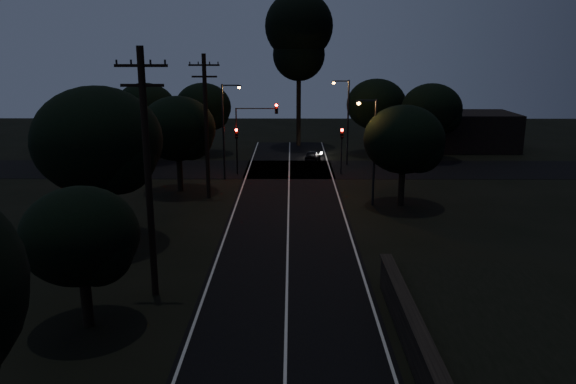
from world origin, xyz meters
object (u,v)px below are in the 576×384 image
object	(u,v)px
signal_mast	(256,125)
signal_right	(342,143)
signal_left	(237,142)
streetlight_c	(372,145)
utility_pole_mid	(148,171)
tall_pine	(299,35)
streetlight_b	(346,117)
utility_pole_far	(206,125)
car	(313,156)
streetlight_a	(225,125)

from	to	relation	value
signal_mast	signal_right	bearing A→B (deg)	-0.03
signal_left	streetlight_c	bearing A→B (deg)	-43.76
utility_pole_mid	tall_pine	xyz separation A→B (m)	(7.00, 40.00, 6.43)
streetlight_b	utility_pole_far	bearing A→B (deg)	-133.30
tall_pine	signal_mast	world-z (taller)	tall_pine
utility_pole_mid	signal_right	world-z (taller)	utility_pole_mid
streetlight_b	car	xyz separation A→B (m)	(-3.00, 2.00, -4.11)
signal_left	tall_pine	bearing A→B (deg)	69.54
streetlight_a	streetlight_b	world-z (taller)	same
signal_left	car	distance (m)	9.45
streetlight_b	signal_left	bearing A→B (deg)	-157.95
utility_pole_far	streetlight_b	distance (m)	16.51
signal_mast	streetlight_a	xyz separation A→B (m)	(-2.39, -1.99, 0.30)
utility_pole_far	signal_mast	distance (m)	8.64
utility_pole_far	streetlight_c	size ratio (longest dim) A/B	1.40
utility_pole_far	streetlight_c	world-z (taller)	utility_pole_far
signal_left	streetlight_c	size ratio (longest dim) A/B	0.55
utility_pole_far	tall_pine	xyz separation A→B (m)	(7.00, 23.00, 6.68)
car	signal_mast	bearing A→B (deg)	61.86
signal_mast	utility_pole_far	bearing A→B (deg)	-111.11
utility_pole_mid	signal_left	bearing A→B (deg)	86.79
signal_left	streetlight_a	xyz separation A→B (m)	(-0.71, -1.99, 1.80)
streetlight_c	car	size ratio (longest dim) A/B	2.43
utility_pole_far	streetlight_c	bearing A→B (deg)	-9.60
signal_mast	streetlight_b	distance (m)	9.15
signal_left	signal_mast	bearing A→B (deg)	0.13
utility_pole_far	signal_mast	world-z (taller)	utility_pole_far
signal_right	streetlight_c	bearing A→B (deg)	-82.98
signal_mast	car	bearing A→B (deg)	49.00
streetlight_b	signal_mast	bearing A→B (deg)	-154.01
signal_right	streetlight_a	xyz separation A→B (m)	(-9.91, -1.99, 1.80)
utility_pole_mid	signal_mast	world-z (taller)	utility_pole_mid
signal_right	car	bearing A→B (deg)	110.86
tall_pine	signal_left	world-z (taller)	tall_pine
utility_pole_mid	tall_pine	size ratio (longest dim) A/B	0.65
streetlight_a	streetlight_c	distance (m)	13.72
utility_pole_far	signal_left	world-z (taller)	utility_pole_far
streetlight_a	streetlight_c	bearing A→B (deg)	-35.69
tall_pine	car	world-z (taller)	tall_pine
signal_mast	streetlight_b	xyz separation A→B (m)	(8.22, 4.01, 0.30)
signal_right	streetlight_a	bearing A→B (deg)	-168.66
signal_left	car	xyz separation A→B (m)	(6.91, 6.01, -2.31)
signal_mast	car	xyz separation A→B (m)	(5.22, 6.01, -3.81)
utility_pole_far	car	world-z (taller)	utility_pole_far
signal_left	signal_mast	size ratio (longest dim) A/B	0.66
streetlight_c	streetlight_b	bearing A→B (deg)	92.14
signal_left	streetlight_b	xyz separation A→B (m)	(9.91, 4.01, 1.80)
streetlight_c	tall_pine	bearing A→B (deg)	100.93
streetlight_a	streetlight_b	xyz separation A→B (m)	(10.61, 6.00, 0.00)
signal_mast	streetlight_c	bearing A→B (deg)	-48.81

